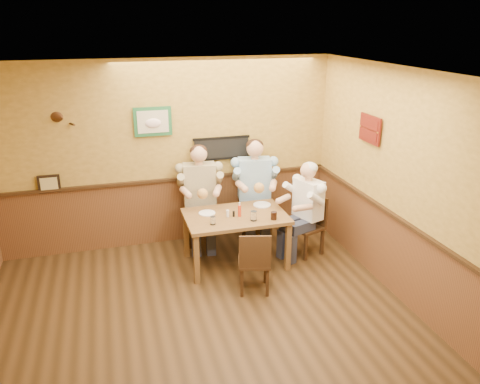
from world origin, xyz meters
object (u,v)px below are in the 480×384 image
object	(u,v)px
hot_sauce_bottle	(240,210)
dining_table	(236,221)
water_glass_left	(213,220)
pepper_shaker	(234,214)
chair_back_left	(200,213)
chair_near_side	(254,260)
water_glass_mid	(254,216)
diner_blue_polo	(254,195)
diner_white_elder	(307,214)
chair_back_right	(254,208)
diner_tan_shirt	(200,200)
cola_tumbler	(274,216)
salt_shaker	(228,213)
chair_right_end	(307,226)

from	to	relation	value
hot_sauce_bottle	dining_table	bearing A→B (deg)	120.94
water_glass_left	pepper_shaker	world-z (taller)	water_glass_left
chair_back_left	chair_near_side	bearing A→B (deg)	-69.97
water_glass_left	water_glass_mid	world-z (taller)	water_glass_mid
diner_blue_polo	hot_sauce_bottle	size ratio (longest dim) A/B	8.02
chair_back_left	diner_white_elder	bearing A→B (deg)	-22.54
chair_back_right	water_glass_mid	distance (m)	1.09
dining_table	diner_tan_shirt	size ratio (longest dim) A/B	0.99
chair_back_left	cola_tumbler	world-z (taller)	chair_back_left
diner_blue_polo	water_glass_left	xyz separation A→B (m)	(-0.88, -0.97, 0.08)
diner_blue_polo	hot_sauce_bottle	xyz separation A→B (m)	(-0.47, -0.81, 0.12)
dining_table	hot_sauce_bottle	world-z (taller)	hot_sauce_bottle
cola_tumbler	chair_back_right	bearing A→B (deg)	86.99
chair_back_left	diner_blue_polo	distance (m)	0.88
dining_table	chair_near_side	size ratio (longest dim) A/B	1.64
water_glass_left	cola_tumbler	distance (m)	0.83
pepper_shaker	diner_blue_polo	bearing A→B (deg)	55.26
dining_table	salt_shaker	bearing A→B (deg)	-163.27
diner_tan_shirt	cola_tumbler	distance (m)	1.35
dining_table	chair_back_left	bearing A→B (deg)	113.45
cola_tumbler	pepper_shaker	bearing A→B (deg)	153.72
chair_right_end	diner_blue_polo	size ratio (longest dim) A/B	0.62
water_glass_mid	cola_tumbler	xyz separation A→B (m)	(0.27, -0.04, -0.01)
hot_sauce_bottle	cola_tumbler	bearing A→B (deg)	-28.69
chair_near_side	pepper_shaker	world-z (taller)	chair_near_side
water_glass_left	salt_shaker	xyz separation A→B (m)	(0.25, 0.19, -0.01)
chair_right_end	diner_tan_shirt	bearing A→B (deg)	-138.32
diner_white_elder	cola_tumbler	xyz separation A→B (m)	(-0.63, -0.29, 0.17)
chair_back_right	hot_sauce_bottle	distance (m)	0.99
water_glass_mid	cola_tumbler	world-z (taller)	water_glass_mid
diner_tan_shirt	pepper_shaker	distance (m)	0.89
chair_back_left	diner_white_elder	distance (m)	1.64
hot_sauce_bottle	chair_back_left	bearing A→B (deg)	114.06
dining_table	chair_back_left	xyz separation A→B (m)	(-0.34, 0.79, -0.16)
chair_back_right	chair_near_side	bearing A→B (deg)	-97.73
diner_blue_polo	water_glass_left	distance (m)	1.31
dining_table	diner_white_elder	distance (m)	1.09
chair_back_left	hot_sauce_bottle	xyz separation A→B (m)	(0.38, -0.85, 0.35)
cola_tumbler	pepper_shaker	size ratio (longest dim) A/B	1.37
diner_blue_polo	diner_white_elder	bearing A→B (deg)	-42.17
diner_blue_polo	water_glass_mid	bearing A→B (deg)	-98.26
diner_white_elder	cola_tumbler	bearing A→B (deg)	-84.54
dining_table	water_glass_left	distance (m)	0.46
chair_back_right	diner_blue_polo	xyz separation A→B (m)	(0.00, 0.00, 0.22)
dining_table	pepper_shaker	bearing A→B (deg)	-129.60
chair_back_left	diner_tan_shirt	bearing A→B (deg)	0.00
water_glass_mid	salt_shaker	bearing A→B (deg)	144.68
chair_back_right	diner_blue_polo	bearing A→B (deg)	0.00
chair_near_side	chair_right_end	bearing A→B (deg)	-130.27
chair_near_side	water_glass_left	size ratio (longest dim) A/B	7.74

